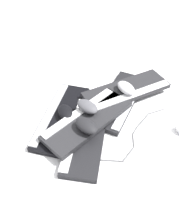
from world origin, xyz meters
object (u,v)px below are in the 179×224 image
mouse_2 (66,113)px  mouse_3 (86,126)px  keyboard_4 (127,90)px  mouse_1 (126,88)px  keyboard_2 (61,116)px  keyboard_1 (120,100)px  keyboard_3 (88,120)px  keyboard_0 (86,135)px  mouse_0 (87,106)px

mouse_2 → mouse_3: bearing=-161.8°
keyboard_4 → mouse_3: bearing=-49.8°
mouse_2 → mouse_1: bearing=-86.5°
keyboard_2 → mouse_2: 0.05m
keyboard_1 → keyboard_3: 0.23m
keyboard_3 → mouse_1: bearing=120.6°
keyboard_2 → keyboard_4: size_ratio=0.99×
keyboard_3 → keyboard_0: bearing=-19.6°
mouse_1 → keyboard_0: bearing=-68.6°
mouse_1 → mouse_2: size_ratio=1.00×
keyboard_1 → keyboard_2: 0.30m
keyboard_1 → keyboard_4: (-0.03, 0.04, 0.03)m
keyboard_0 → mouse_0: size_ratio=4.22×
mouse_0 → keyboard_2: bearing=-137.9°
keyboard_2 → keyboard_4: bearing=102.4°
keyboard_3 → keyboard_4: (-0.15, 0.24, 0.00)m
keyboard_2 → mouse_3: size_ratio=4.17×
keyboard_1 → mouse_2: 0.29m
mouse_1 → keyboard_1: bearing=-91.8°
keyboard_0 → keyboard_2: same height
keyboard_4 → mouse_3: size_ratio=4.21×
keyboard_2 → mouse_2: size_ratio=4.17×
mouse_0 → mouse_3: same height
keyboard_0 → mouse_0: (-0.11, 0.03, 0.07)m
keyboard_1 → mouse_0: size_ratio=3.98×
mouse_0 → mouse_1: size_ratio=1.00×
keyboard_2 → mouse_3: (0.14, 0.09, 0.07)m
keyboard_3 → keyboard_4: same height
mouse_1 → mouse_2: mouse_1 is taller
keyboard_3 → mouse_1: (-0.13, 0.22, 0.04)m
keyboard_1 → keyboard_3: (0.12, -0.19, 0.03)m
keyboard_1 → mouse_2: (0.06, -0.28, 0.04)m
mouse_1 → mouse_3: same height
keyboard_2 → mouse_0: 0.14m
keyboard_1 → mouse_0: bearing=-67.3°
keyboard_3 → keyboard_4: bearing=122.9°
keyboard_0 → keyboard_1: 0.28m
keyboard_0 → mouse_3: (0.01, -0.00, 0.07)m
keyboard_4 → mouse_0: bearing=-65.0°
mouse_2 → keyboard_1: bearing=-86.7°
keyboard_1 → mouse_1: mouse_1 is taller
keyboard_0 → keyboard_2: (-0.14, -0.09, 0.00)m
keyboard_3 → mouse_2: mouse_2 is taller
keyboard_1 → mouse_2: mouse_2 is taller
keyboard_1 → mouse_2: bearing=-77.1°
keyboard_1 → keyboard_2: (0.05, -0.30, 0.00)m
keyboard_3 → mouse_3: bearing=-18.3°
mouse_2 → keyboard_2: bearing=39.8°
keyboard_3 → mouse_1: 0.26m
keyboard_1 → mouse_3: bearing=-48.6°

